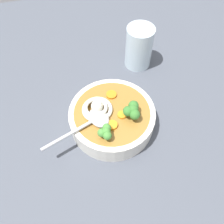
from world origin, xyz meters
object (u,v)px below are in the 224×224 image
(soup_spoon, at_px, (94,120))
(soup_bowl, at_px, (112,118))
(noodle_pile, at_px, (97,108))
(drinking_glass, at_px, (139,47))

(soup_spoon, bearing_deg, soup_bowl, -180.00)
(noodle_pile, relative_size, drinking_glass, 0.64)
(soup_spoon, xyz_separation_m, drinking_glass, (-0.21, 0.18, 0.00))
(soup_spoon, height_order, drinking_glass, drinking_glass)
(soup_bowl, relative_size, drinking_glass, 1.66)
(noodle_pile, distance_m, drinking_glass, 0.25)
(soup_bowl, relative_size, noodle_pile, 2.59)
(soup_spoon, relative_size, drinking_glass, 1.34)
(noodle_pile, bearing_deg, soup_bowl, 68.68)
(soup_spoon, bearing_deg, drinking_glass, -149.83)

